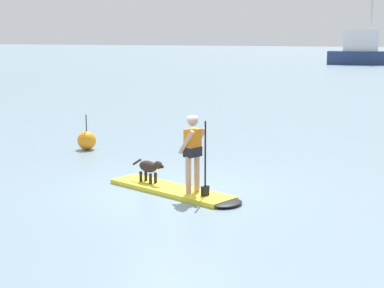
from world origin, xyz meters
name	(u,v)px	position (x,y,z in m)	size (l,w,h in m)	color
ground_plane	(171,192)	(0.00, 0.00, 0.00)	(400.00, 400.00, 0.00)	slate
paddleboard	(178,192)	(0.22, -0.06, 0.05)	(3.49, 1.63, 0.10)	yellow
person_paddler	(193,149)	(0.64, -0.18, 1.04)	(0.66, 0.56, 1.63)	tan
dog	(150,167)	(-0.64, 0.17, 0.45)	(0.97, 0.37, 0.53)	#2D231E
moored_boat_outer	(364,52)	(-9.37, 64.04, 1.53)	(9.30, 4.67, 10.13)	navy
marker_buoy	(87,140)	(-4.68, 3.20, 0.28)	(0.55, 0.55, 1.05)	orange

